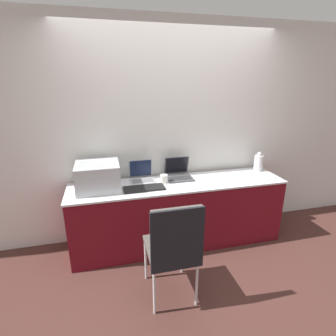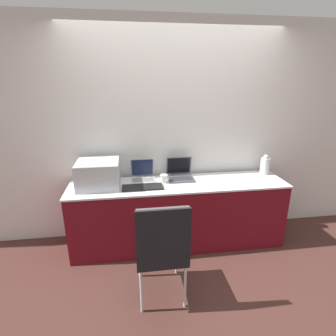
{
  "view_description": "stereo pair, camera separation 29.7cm",
  "coord_description": "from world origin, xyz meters",
  "px_view_note": "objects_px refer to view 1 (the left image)",
  "views": [
    {
      "loc": [
        -0.81,
        -2.42,
        1.93
      ],
      "look_at": [
        -0.12,
        0.31,
        0.97
      ],
      "focal_mm": 28.0,
      "sensor_mm": 36.0,
      "label": 1
    },
    {
      "loc": [
        -0.52,
        -2.48,
        1.93
      ],
      "look_at": [
        -0.12,
        0.31,
        0.97
      ],
      "focal_mm": 28.0,
      "sensor_mm": 36.0,
      "label": 2
    }
  ],
  "objects_px": {
    "printer": "(98,175)",
    "coffee_cup": "(164,179)",
    "external_keyboard": "(144,188)",
    "laptop_right": "(179,173)",
    "laptop_left": "(142,176)",
    "chair": "(174,244)",
    "metal_pitcher": "(259,162)"
  },
  "relations": [
    {
      "from": "printer",
      "to": "external_keyboard",
      "type": "distance_m",
      "value": 0.51
    },
    {
      "from": "laptop_right",
      "to": "chair",
      "type": "bearing_deg",
      "value": -108.45
    },
    {
      "from": "external_keyboard",
      "to": "laptop_left",
      "type": "bearing_deg",
      "value": 86.29
    },
    {
      "from": "coffee_cup",
      "to": "metal_pitcher",
      "type": "height_order",
      "value": "metal_pitcher"
    },
    {
      "from": "coffee_cup",
      "to": "external_keyboard",
      "type": "bearing_deg",
      "value": -153.19
    },
    {
      "from": "chair",
      "to": "external_keyboard",
      "type": "bearing_deg",
      "value": 98.19
    },
    {
      "from": "coffee_cup",
      "to": "laptop_left",
      "type": "bearing_deg",
      "value": 151.71
    },
    {
      "from": "external_keyboard",
      "to": "coffee_cup",
      "type": "distance_m",
      "value": 0.29
    },
    {
      "from": "printer",
      "to": "chair",
      "type": "distance_m",
      "value": 1.15
    },
    {
      "from": "chair",
      "to": "coffee_cup",
      "type": "bearing_deg",
      "value": 81.53
    },
    {
      "from": "laptop_right",
      "to": "coffee_cup",
      "type": "bearing_deg",
      "value": -151.22
    },
    {
      "from": "printer",
      "to": "coffee_cup",
      "type": "relative_size",
      "value": 4.77
    },
    {
      "from": "laptop_left",
      "to": "external_keyboard",
      "type": "bearing_deg",
      "value": -93.71
    },
    {
      "from": "external_keyboard",
      "to": "chair",
      "type": "relative_size",
      "value": 0.45
    },
    {
      "from": "laptop_right",
      "to": "metal_pitcher",
      "type": "bearing_deg",
      "value": -0.07
    },
    {
      "from": "coffee_cup",
      "to": "metal_pitcher",
      "type": "bearing_deg",
      "value": 5.05
    },
    {
      "from": "laptop_left",
      "to": "laptop_right",
      "type": "relative_size",
      "value": 0.93
    },
    {
      "from": "external_keyboard",
      "to": "printer",
      "type": "bearing_deg",
      "value": 165.08
    },
    {
      "from": "laptop_left",
      "to": "laptop_right",
      "type": "height_order",
      "value": "laptop_right"
    },
    {
      "from": "laptop_right",
      "to": "metal_pitcher",
      "type": "distance_m",
      "value": 1.08
    },
    {
      "from": "printer",
      "to": "laptop_left",
      "type": "xyz_separation_m",
      "value": [
        0.49,
        0.13,
        -0.1
      ]
    },
    {
      "from": "printer",
      "to": "laptop_left",
      "type": "bearing_deg",
      "value": 14.77
    },
    {
      "from": "external_keyboard",
      "to": "metal_pitcher",
      "type": "bearing_deg",
      "value": 8.91
    },
    {
      "from": "printer",
      "to": "laptop_right",
      "type": "bearing_deg",
      "value": 7.12
    },
    {
      "from": "printer",
      "to": "coffee_cup",
      "type": "xyz_separation_m",
      "value": [
        0.73,
        0.0,
        -0.11
      ]
    },
    {
      "from": "metal_pitcher",
      "to": "chair",
      "type": "distance_m",
      "value": 1.8
    },
    {
      "from": "laptop_left",
      "to": "coffee_cup",
      "type": "relative_size",
      "value": 2.97
    },
    {
      "from": "printer",
      "to": "laptop_right",
      "type": "distance_m",
      "value": 0.95
    },
    {
      "from": "coffee_cup",
      "to": "metal_pitcher",
      "type": "relative_size",
      "value": 0.38
    },
    {
      "from": "chair",
      "to": "printer",
      "type": "bearing_deg",
      "value": 122.46
    },
    {
      "from": "printer",
      "to": "metal_pitcher",
      "type": "bearing_deg",
      "value": 3.28
    },
    {
      "from": "laptop_left",
      "to": "metal_pitcher",
      "type": "xyz_separation_m",
      "value": [
        1.53,
        -0.01,
        0.06
      ]
    }
  ]
}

